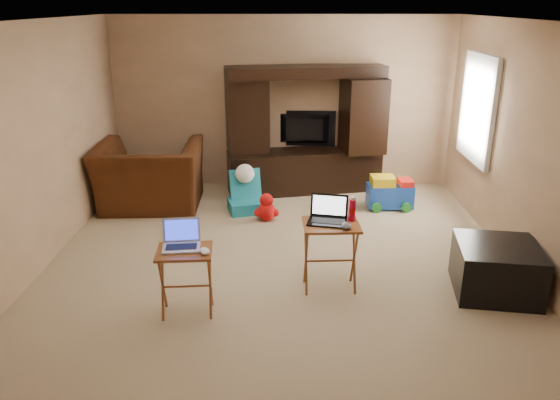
{
  "coord_description": "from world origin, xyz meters",
  "views": [
    {
      "loc": [
        0.07,
        -5.31,
        2.66
      ],
      "look_at": [
        0.0,
        -0.2,
        0.8
      ],
      "focal_mm": 35.0,
      "sensor_mm": 36.0,
      "label": 1
    }
  ],
  "objects_px": {
    "tray_table_left": "(186,282)",
    "laptop_left": "(181,236)",
    "entertainment_center": "(305,130)",
    "television": "(304,130)",
    "tray_table_right": "(330,256)",
    "mouse_right": "(346,226)",
    "push_toy": "(390,192)",
    "laptop_right": "(327,211)",
    "recliner": "(150,176)",
    "child_rocker": "(244,192)",
    "mouse_left": "(205,251)",
    "water_bottle": "(352,210)",
    "ottoman": "(496,269)",
    "plush_toy": "(266,207)"
  },
  "relations": [
    {
      "from": "laptop_left",
      "to": "child_rocker",
      "type": "bearing_deg",
      "value": 74.9
    },
    {
      "from": "tray_table_right",
      "to": "mouse_right",
      "type": "height_order",
      "value": "mouse_right"
    },
    {
      "from": "entertainment_center",
      "to": "television",
      "type": "height_order",
      "value": "entertainment_center"
    },
    {
      "from": "child_rocker",
      "to": "mouse_right",
      "type": "height_order",
      "value": "mouse_right"
    },
    {
      "from": "water_bottle",
      "to": "television",
      "type": "bearing_deg",
      "value": 96.71
    },
    {
      "from": "push_toy",
      "to": "mouse_right",
      "type": "relative_size",
      "value": 4.41
    },
    {
      "from": "ottoman",
      "to": "tray_table_left",
      "type": "height_order",
      "value": "tray_table_left"
    },
    {
      "from": "recliner",
      "to": "tray_table_left",
      "type": "relative_size",
      "value": 2.17
    },
    {
      "from": "recliner",
      "to": "push_toy",
      "type": "relative_size",
      "value": 2.21
    },
    {
      "from": "entertainment_center",
      "to": "water_bottle",
      "type": "distance_m",
      "value": 2.93
    },
    {
      "from": "recliner",
      "to": "ottoman",
      "type": "height_order",
      "value": "recliner"
    },
    {
      "from": "laptop_right",
      "to": "ottoman",
      "type": "bearing_deg",
      "value": 8.98
    },
    {
      "from": "plush_toy",
      "to": "laptop_right",
      "type": "height_order",
      "value": "laptop_right"
    },
    {
      "from": "tray_table_left",
      "to": "laptop_left",
      "type": "bearing_deg",
      "value": 130.41
    },
    {
      "from": "tray_table_right",
      "to": "entertainment_center",
      "type": "bearing_deg",
      "value": 90.04
    },
    {
      "from": "child_rocker",
      "to": "ottoman",
      "type": "height_order",
      "value": "child_rocker"
    },
    {
      "from": "child_rocker",
      "to": "water_bottle",
      "type": "relative_size",
      "value": 2.62
    },
    {
      "from": "plush_toy",
      "to": "tray_table_left",
      "type": "xyz_separation_m",
      "value": [
        -0.63,
        -2.25,
        0.13
      ]
    },
    {
      "from": "child_rocker",
      "to": "mouse_left",
      "type": "bearing_deg",
      "value": -108.31
    },
    {
      "from": "television",
      "to": "plush_toy",
      "type": "bearing_deg",
      "value": 74.16
    },
    {
      "from": "child_rocker",
      "to": "laptop_left",
      "type": "bearing_deg",
      "value": -113.38
    },
    {
      "from": "push_toy",
      "to": "tray_table_right",
      "type": "bearing_deg",
      "value": -115.88
    },
    {
      "from": "entertainment_center",
      "to": "child_rocker",
      "type": "height_order",
      "value": "entertainment_center"
    },
    {
      "from": "television",
      "to": "child_rocker",
      "type": "distance_m",
      "value": 1.51
    },
    {
      "from": "mouse_left",
      "to": "recliner",
      "type": "bearing_deg",
      "value": 112.49
    },
    {
      "from": "child_rocker",
      "to": "plush_toy",
      "type": "relative_size",
      "value": 1.51
    },
    {
      "from": "television",
      "to": "laptop_right",
      "type": "height_order",
      "value": "television"
    },
    {
      "from": "laptop_left",
      "to": "mouse_right",
      "type": "relative_size",
      "value": 2.34
    },
    {
      "from": "tray_table_right",
      "to": "mouse_right",
      "type": "xyz_separation_m",
      "value": [
        0.13,
        -0.12,
        0.37
      ]
    },
    {
      "from": "entertainment_center",
      "to": "mouse_left",
      "type": "xyz_separation_m",
      "value": [
        -0.96,
        -3.53,
        -0.26
      ]
    },
    {
      "from": "entertainment_center",
      "to": "tray_table_left",
      "type": "height_order",
      "value": "entertainment_center"
    },
    {
      "from": "entertainment_center",
      "to": "push_toy",
      "type": "xyz_separation_m",
      "value": [
        1.15,
        -0.73,
        -0.68
      ]
    },
    {
      "from": "ottoman",
      "to": "tray_table_left",
      "type": "distance_m",
      "value": 2.95
    },
    {
      "from": "tray_table_left",
      "to": "child_rocker",
      "type": "bearing_deg",
      "value": 78.1
    },
    {
      "from": "entertainment_center",
      "to": "tray_table_right",
      "type": "distance_m",
      "value": 3.04
    },
    {
      "from": "entertainment_center",
      "to": "ottoman",
      "type": "xyz_separation_m",
      "value": [
        1.77,
        -3.02,
        -0.67
      ]
    },
    {
      "from": "entertainment_center",
      "to": "water_bottle",
      "type": "xyz_separation_m",
      "value": [
        0.37,
        -2.9,
        -0.12
      ]
    },
    {
      "from": "tray_table_left",
      "to": "tray_table_right",
      "type": "xyz_separation_m",
      "value": [
        1.31,
        0.47,
        0.03
      ]
    },
    {
      "from": "recliner",
      "to": "laptop_right",
      "type": "xyz_separation_m",
      "value": [
        2.24,
        -2.23,
        0.37
      ]
    },
    {
      "from": "ottoman",
      "to": "laptop_left",
      "type": "relative_size",
      "value": 2.32
    },
    {
      "from": "entertainment_center",
      "to": "tray_table_left",
      "type": "xyz_separation_m",
      "value": [
        -1.15,
        -3.46,
        -0.6
      ]
    },
    {
      "from": "television",
      "to": "ottoman",
      "type": "height_order",
      "value": "television"
    },
    {
      "from": "mouse_left",
      "to": "laptop_left",
      "type": "bearing_deg",
      "value": 155.56
    },
    {
      "from": "laptop_right",
      "to": "water_bottle",
      "type": "height_order",
      "value": "laptop_right"
    },
    {
      "from": "mouse_right",
      "to": "recliner",
      "type": "bearing_deg",
      "value": 135.5
    },
    {
      "from": "push_toy",
      "to": "mouse_right",
      "type": "height_order",
      "value": "mouse_right"
    },
    {
      "from": "tray_table_right",
      "to": "laptop_right",
      "type": "xyz_separation_m",
      "value": [
        -0.04,
        0.02,
        0.46
      ]
    },
    {
      "from": "plush_toy",
      "to": "tray_table_right",
      "type": "relative_size",
      "value": 0.53
    },
    {
      "from": "ottoman",
      "to": "tray_table_left",
      "type": "bearing_deg",
      "value": -171.6
    },
    {
      "from": "television",
      "to": "plush_toy",
      "type": "xyz_separation_m",
      "value": [
        -0.52,
        -1.43,
        -0.69
      ]
    }
  ]
}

